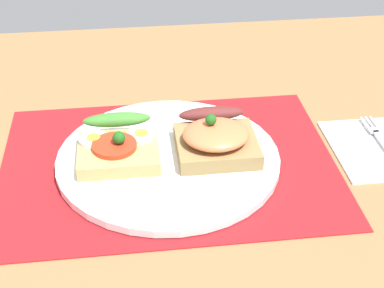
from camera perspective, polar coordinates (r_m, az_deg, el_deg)
name	(u,v)px	position (r cm, az deg, el deg)	size (l,w,h in cm)	color
ground_plane	(169,174)	(74.61, -2.29, -2.97)	(120.00, 90.00, 3.20)	olive
placemat	(168,163)	(73.58, -2.32, -1.88)	(41.74, 30.71, 0.30)	#A6181D
plate	(168,159)	(73.20, -2.33, -1.46)	(27.88, 27.88, 1.00)	white
sandwich_egg_tomato	(118,144)	(73.06, -7.25, -0.03)	(9.87, 9.88, 3.95)	tan
sandwich_salmon	(216,139)	(72.52, 2.36, 0.53)	(10.01, 10.60, 5.55)	olive
fork	(382,140)	(80.66, 18.02, 0.34)	(1.62, 12.64, 0.32)	#B7B7BC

